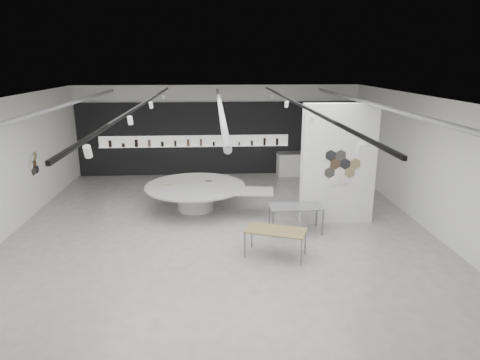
{
  "coord_description": "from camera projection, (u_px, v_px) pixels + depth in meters",
  "views": [
    {
      "loc": [
        -0.19,
        -11.15,
        4.79
      ],
      "look_at": [
        0.58,
        1.2,
        1.31
      ],
      "focal_mm": 32.0,
      "sensor_mm": 36.0,
      "label": 1
    }
  ],
  "objects": [
    {
      "name": "display_island",
      "position": [
        197.0,
        194.0,
        14.06
      ],
      "size": [
        4.37,
        3.68,
        0.84
      ],
      "rotation": [
        0.0,
        0.0,
        -0.13
      ],
      "color": "white",
      "rests_on": "ground"
    },
    {
      "name": "back_wall_display",
      "position": [
        216.0,
        139.0,
        18.26
      ],
      "size": [
        11.8,
        0.27,
        3.1
      ],
      "color": "black",
      "rests_on": "ground"
    },
    {
      "name": "sample_table_stone",
      "position": [
        296.0,
        208.0,
        12.2
      ],
      "size": [
        1.53,
        0.79,
        0.78
      ],
      "rotation": [
        0.0,
        0.0,
        0.03
      ],
      "color": "slate",
      "rests_on": "ground"
    },
    {
      "name": "room",
      "position": [
        218.0,
        165.0,
        11.45
      ],
      "size": [
        12.02,
        14.02,
        3.82
      ],
      "color": "#A49F9A",
      "rests_on": "ground"
    },
    {
      "name": "partition_column",
      "position": [
        338.0,
        164.0,
        12.7
      ],
      "size": [
        2.2,
        0.38,
        3.6
      ],
      "color": "white",
      "rests_on": "ground"
    },
    {
      "name": "kitchen_counter",
      "position": [
        297.0,
        164.0,
        18.37
      ],
      "size": [
        1.78,
        0.77,
        1.38
      ],
      "rotation": [
        0.0,
        0.0,
        0.05
      ],
      "color": "white",
      "rests_on": "ground"
    },
    {
      "name": "sample_table_wood",
      "position": [
        276.0,
        232.0,
        10.69
      ],
      "size": [
        1.66,
        1.22,
        0.7
      ],
      "rotation": [
        0.0,
        0.0,
        -0.35
      ],
      "color": "olive",
      "rests_on": "ground"
    }
  ]
}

